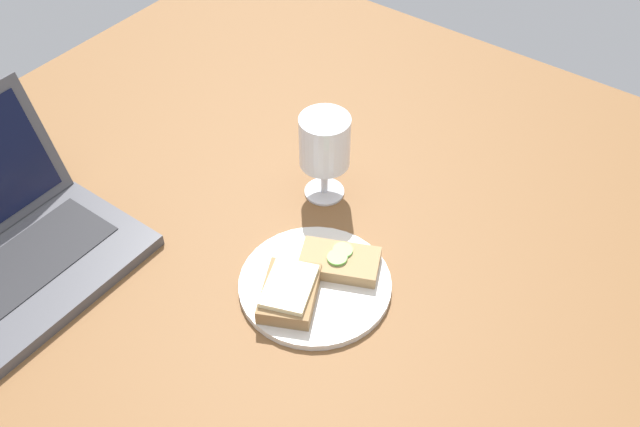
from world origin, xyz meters
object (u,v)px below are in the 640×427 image
(plate, at_px, (315,284))
(laptop, at_px, (4,250))
(sandwich_with_cheese, at_px, (289,292))
(sandwich_with_cucumber, at_px, (339,261))
(wine_glass, at_px, (325,145))

(plate, relative_size, laptop, 0.65)
(sandwich_with_cheese, height_order, sandwich_with_cucumber, sandwich_with_cheese)
(plate, height_order, sandwich_with_cheese, sandwich_with_cheese)
(plate, bearing_deg, sandwich_with_cucumber, -13.55)
(sandwich_with_cheese, bearing_deg, sandwich_with_cucumber, -13.64)
(plate, relative_size, wine_glass, 1.46)
(sandwich_with_cheese, relative_size, sandwich_with_cucumber, 0.95)
(sandwich_with_cheese, distance_m, wine_glass, 0.24)
(sandwich_with_cheese, xyz_separation_m, laptop, (-0.19, 0.36, 0.02))
(laptop, bearing_deg, wine_glass, -33.95)
(wine_glass, height_order, laptop, laptop)
(plate, distance_m, laptop, 0.44)
(sandwich_with_cheese, height_order, laptop, laptop)
(sandwich_with_cheese, xyz_separation_m, sandwich_with_cucumber, (0.09, -0.02, -0.00))
(sandwich_with_cheese, relative_size, wine_glass, 0.83)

